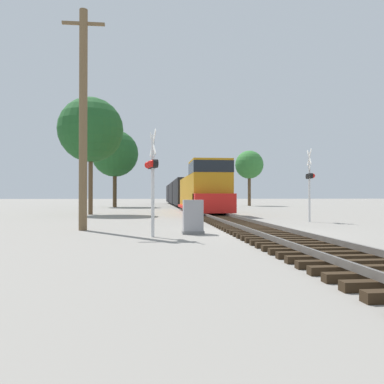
# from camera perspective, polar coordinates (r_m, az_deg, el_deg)

# --- Properties ---
(ground_plane) EXTENTS (400.00, 400.00, 0.00)m
(ground_plane) POSITION_cam_1_polar(r_m,az_deg,el_deg) (15.38, 9.86, -6.08)
(ground_plane) COLOR gray
(rail_track_bed) EXTENTS (2.60, 160.00, 0.31)m
(rail_track_bed) POSITION_cam_1_polar(r_m,az_deg,el_deg) (15.37, 9.86, -5.57)
(rail_track_bed) COLOR black
(rail_track_bed) RESTS_ON ground
(freight_train) EXTENTS (2.87, 59.31, 4.12)m
(freight_train) POSITION_cam_1_polar(r_m,az_deg,el_deg) (54.21, -1.48, -0.20)
(freight_train) COLOR #B77A14
(freight_train) RESTS_ON ground
(crossing_signal_near) EXTENTS (0.50, 1.01, 3.82)m
(crossing_signal_near) POSITION_cam_1_polar(r_m,az_deg,el_deg) (13.47, -6.12, 3.34)
(crossing_signal_near) COLOR silver
(crossing_signal_near) RESTS_ON ground
(crossing_signal_far) EXTENTS (0.45, 1.01, 4.13)m
(crossing_signal_far) POSITION_cam_1_polar(r_m,az_deg,el_deg) (22.21, 17.52, 1.94)
(crossing_signal_far) COLOR silver
(crossing_signal_far) RESTS_ON ground
(relay_cabinet) EXTENTS (0.83, 0.61, 1.32)m
(relay_cabinet) POSITION_cam_1_polar(r_m,az_deg,el_deg) (14.50, 0.14, -3.85)
(relay_cabinet) COLOR slate
(relay_cabinet) RESTS_ON ground
(utility_pole) EXTENTS (1.80, 0.35, 9.48)m
(utility_pole) POSITION_cam_1_polar(r_m,az_deg,el_deg) (16.98, -16.25, 10.84)
(utility_pole) COLOR brown
(utility_pole) RESTS_ON ground
(tree_far_right) EXTENTS (5.15, 5.15, 9.34)m
(tree_far_right) POSITION_cam_1_polar(r_m,az_deg,el_deg) (31.30, -15.17, 9.10)
(tree_far_right) COLOR brown
(tree_far_right) RESTS_ON ground
(tree_mid_background) EXTENTS (6.29, 6.29, 10.38)m
(tree_mid_background) POSITION_cam_1_polar(r_m,az_deg,el_deg) (51.77, -11.68, 5.74)
(tree_mid_background) COLOR #473521
(tree_mid_background) RESTS_ON ground
(tree_deep_background) EXTENTS (4.28, 4.28, 8.41)m
(tree_deep_background) POSITION_cam_1_polar(r_m,az_deg,el_deg) (57.67, 8.72, 4.09)
(tree_deep_background) COLOR brown
(tree_deep_background) RESTS_ON ground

